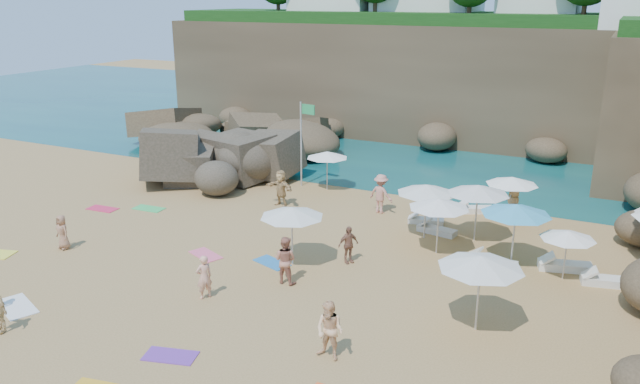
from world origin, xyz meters
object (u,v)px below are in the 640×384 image
at_px(lounger_0, 475,210).
at_px(person_stand_4, 513,205).
at_px(person_stand_2, 381,194).
at_px(flag_pole, 303,133).
at_px(parasol_0, 327,155).
at_px(person_stand_3, 348,245).
at_px(person_stand_6, 204,277).
at_px(parasol_1, 427,189).
at_px(person_stand_5, 281,188).
at_px(rock_outcrop, 199,178).
at_px(person_stand_1, 285,260).
at_px(parasol_2, 512,181).

bearing_deg(lounger_0, person_stand_4, -48.37).
xyz_separation_m(lounger_0, person_stand_2, (-4.02, -2.05, 0.81)).
relative_size(flag_pole, parasol_0, 2.08).
xyz_separation_m(person_stand_3, person_stand_6, (-3.20, -4.89, 0.04)).
height_order(parasol_1, person_stand_5, parasol_1).
xyz_separation_m(parasol_1, person_stand_6, (-5.06, -8.70, -1.40)).
distance_m(person_stand_2, person_stand_3, 6.08).
xyz_separation_m(parasol_0, parasol_1, (6.75, -4.42, 0.27)).
relative_size(rock_outcrop, person_stand_3, 5.36).
distance_m(lounger_0, person_stand_1, 11.55).
bearing_deg(lounger_0, parasol_2, -51.28).
height_order(rock_outcrop, person_stand_1, person_stand_1).
xyz_separation_m(flag_pole, parasol_0, (1.43, -0.03, -1.02)).
bearing_deg(person_stand_6, person_stand_2, -162.62).
xyz_separation_m(parasol_1, person_stand_5, (-7.63, 1.02, -1.29)).
height_order(flag_pole, parasol_2, flag_pole).
relative_size(parasol_2, person_stand_1, 1.31).
xyz_separation_m(person_stand_1, person_stand_2, (0.34, 8.62, 0.07)).
distance_m(parasol_0, parasol_2, 9.69).
distance_m(rock_outcrop, person_stand_5, 7.01).
relative_size(rock_outcrop, person_stand_1, 4.53).
distance_m(flag_pole, person_stand_2, 6.12).
distance_m(person_stand_1, person_stand_3, 2.93).
distance_m(rock_outcrop, person_stand_4, 17.31).
distance_m(person_stand_2, person_stand_6, 11.11).
bearing_deg(person_stand_5, flag_pole, 112.16).
distance_m(parasol_1, parasol_2, 4.51).
bearing_deg(parasol_0, person_stand_6, -82.69).
height_order(parasol_0, person_stand_4, parasol_0).
distance_m(parasol_2, person_stand_3, 8.79).
relative_size(parasol_1, person_stand_2, 1.33).
distance_m(person_stand_5, person_stand_6, 10.06).
bearing_deg(person_stand_6, rock_outcrop, -113.43).
bearing_deg(person_stand_2, person_stand_5, 26.20).
relative_size(parasol_1, person_stand_1, 1.43).
relative_size(parasol_0, parasol_1, 0.88).
xyz_separation_m(flag_pole, person_stand_2, (5.33, -2.28, -1.98)).
bearing_deg(parasol_2, person_stand_5, -166.96).
xyz_separation_m(parasol_0, person_stand_6, (1.68, -13.13, -1.13)).
bearing_deg(parasol_1, person_stand_1, -116.32).
bearing_deg(person_stand_5, lounger_0, 33.23).
bearing_deg(person_stand_2, parasol_1, 155.10).
height_order(lounger_0, person_stand_3, person_stand_3).
bearing_deg(person_stand_3, person_stand_1, -172.09).
bearing_deg(person_stand_1, rock_outcrop, -41.51).
relative_size(flag_pole, parasol_2, 1.98).
relative_size(rock_outcrop, person_stand_2, 4.21).
bearing_deg(person_stand_4, flag_pole, -131.68).
bearing_deg(person_stand_4, person_stand_5, -113.74).
bearing_deg(person_stand_3, person_stand_2, 43.84).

